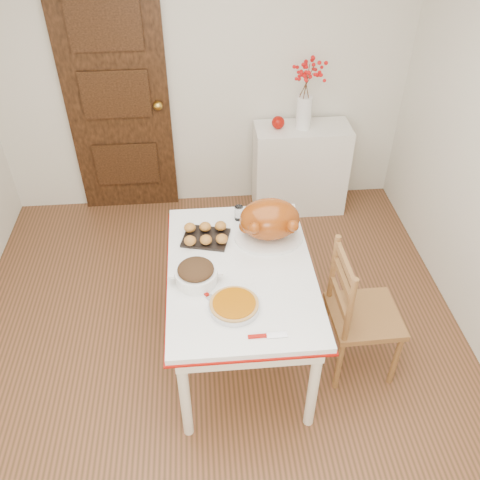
{
  "coord_description": "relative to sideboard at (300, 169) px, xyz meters",
  "views": [
    {
      "loc": [
        -0.04,
        -2.09,
        2.8
      ],
      "look_at": [
        0.16,
        0.17,
        0.95
      ],
      "focal_mm": 38.09,
      "sensor_mm": 36.0,
      "label": 1
    }
  ],
  "objects": [
    {
      "name": "floor",
      "position": [
        -0.84,
        -1.78,
        -0.41
      ],
      "size": [
        3.5,
        4.0,
        0.0
      ],
      "primitive_type": "cube",
      "color": "#493119",
      "rests_on": "ground"
    },
    {
      "name": "wall_back",
      "position": [
        -0.84,
        0.22,
        0.84
      ],
      "size": [
        3.5,
        0.0,
        2.5
      ],
      "primitive_type": "cube",
      "color": "silver",
      "rests_on": "ground"
    },
    {
      "name": "door_back",
      "position": [
        -1.54,
        0.19,
        0.62
      ],
      "size": [
        0.85,
        0.06,
        2.06
      ],
      "primitive_type": "cube",
      "color": "black",
      "rests_on": "ground"
    },
    {
      "name": "sideboard",
      "position": [
        0.0,
        0.0,
        0.0
      ],
      "size": [
        0.82,
        0.36,
        0.82
      ],
      "primitive_type": "cube",
      "color": "white",
      "rests_on": "floor"
    },
    {
      "name": "kitchen_table",
      "position": [
        -0.68,
        -1.66,
        -0.02
      ],
      "size": [
        0.88,
        1.28,
        0.77
      ],
      "primitive_type": null,
      "color": "white",
      "rests_on": "floor"
    },
    {
      "name": "chair_oak",
      "position": [
        0.07,
        -1.81,
        0.07
      ],
      "size": [
        0.43,
        0.43,
        0.95
      ],
      "primitive_type": null,
      "rotation": [
        0.0,
        0.0,
        1.59
      ],
      "color": "brown",
      "rests_on": "floor"
    },
    {
      "name": "berry_vase",
      "position": [
        -0.01,
        0.0,
        0.69
      ],
      "size": [
        0.3,
        0.3,
        0.57
      ],
      "primitive_type": null,
      "color": "white",
      "rests_on": "sideboard"
    },
    {
      "name": "apple",
      "position": [
        -0.22,
        0.0,
        0.46
      ],
      "size": [
        0.11,
        0.11,
        0.11
      ],
      "primitive_type": "sphere",
      "color": "#990C05",
      "rests_on": "sideboard"
    },
    {
      "name": "turkey_platter",
      "position": [
        -0.48,
        -1.4,
        0.5
      ],
      "size": [
        0.46,
        0.38,
        0.28
      ],
      "primitive_type": null,
      "rotation": [
        0.0,
        0.0,
        0.07
      ],
      "color": "#9D4108",
      "rests_on": "kitchen_table"
    },
    {
      "name": "pumpkin_pie",
      "position": [
        -0.74,
        -1.98,
        0.39
      ],
      "size": [
        0.33,
        0.33,
        0.06
      ],
      "primitive_type": "cylinder",
      "rotation": [
        0.0,
        0.0,
        -0.2
      ],
      "color": "#994C00",
      "rests_on": "kitchen_table"
    },
    {
      "name": "stuffing_dish",
      "position": [
        -0.94,
        -1.74,
        0.42
      ],
      "size": [
        0.31,
        0.25,
        0.12
      ],
      "primitive_type": null,
      "rotation": [
        0.0,
        0.0,
        -0.02
      ],
      "color": "#392112",
      "rests_on": "kitchen_table"
    },
    {
      "name": "rolls_tray",
      "position": [
        -0.88,
        -1.37,
        0.4
      ],
      "size": [
        0.33,
        0.28,
        0.07
      ],
      "primitive_type": null,
      "rotation": [
        0.0,
        0.0,
        -0.26
      ],
      "color": "#B1742B",
      "rests_on": "kitchen_table"
    },
    {
      "name": "pie_server",
      "position": [
        -0.59,
        -2.18,
        0.37
      ],
      "size": [
        0.21,
        0.06,
        0.01
      ],
      "primitive_type": null,
      "rotation": [
        0.0,
        0.0,
        0.01
      ],
      "color": "silver",
      "rests_on": "kitchen_table"
    },
    {
      "name": "carving_knife",
      "position": [
        -0.86,
        -1.9,
        0.37
      ],
      "size": [
        0.22,
        0.25,
        0.01
      ],
      "primitive_type": null,
      "rotation": [
        0.0,
        0.0,
        -0.89
      ],
      "color": "silver",
      "rests_on": "kitchen_table"
    },
    {
      "name": "drinking_glass",
      "position": [
        -0.65,
        -1.17,
        0.41
      ],
      "size": [
        0.06,
        0.06,
        0.1
      ],
      "primitive_type": "cylinder",
      "rotation": [
        0.0,
        0.0,
        -0.11
      ],
      "color": "white",
      "rests_on": "kitchen_table"
    },
    {
      "name": "shaker_pair",
      "position": [
        -0.42,
        -1.13,
        0.41
      ],
      "size": [
        0.1,
        0.05,
        0.1
      ],
      "primitive_type": null,
      "rotation": [
        0.0,
        0.0,
        0.14
      ],
      "color": "white",
      "rests_on": "kitchen_table"
    }
  ]
}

